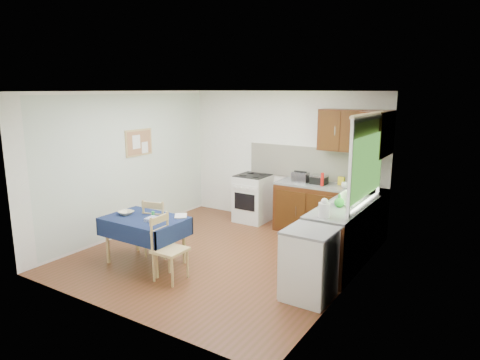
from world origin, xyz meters
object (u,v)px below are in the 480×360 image
Objects in this scene: toaster at (300,177)px; dish_rack at (344,202)px; chair_far at (158,226)px; sandwich_press at (319,179)px; dining_table at (145,225)px; chair_near at (167,246)px; kettle at (324,209)px.

toaster reaches higher than dish_rack.
chair_far is 2.91m from sandwich_press.
sandwich_press reaches higher than chair_far.
dining_table is 2.97× the size of dish_rack.
dining_table is 1.30× the size of chair_near.
chair_near is 2.91m from toaster.
dining_table is at bearing -135.10° from dish_rack.
kettle is at bearing -60.86° from chair_near.
chair_far is at bearing -141.11° from dish_rack.
sandwich_press is (1.65, 2.34, 0.50)m from chair_far.
kettle is (1.13, -1.74, 0.01)m from toaster.
sandwich_press is at bearing 114.01° from kettle.
dining_table is at bearing 83.67° from chair_far.
chair_near reaches higher than dining_table.
dish_rack is at bearing -57.80° from toaster.
chair_far is 2.66m from toaster.
chair_far is 3.58× the size of kettle.
dining_table is at bearing -161.47° from kettle.
toaster reaches higher than sandwich_press.
dish_rack reaches higher than dining_table.
toaster is 2.07m from kettle.
dining_table is 0.34m from chair_far.
chair_far reaches higher than dining_table.
toaster is (0.65, 2.79, 0.53)m from chair_near.
sandwich_press is at bearing 54.00° from dining_table.
chair_far is 2.31× the size of dish_rack.
dining_table is 4.60× the size of kettle.
dish_rack is (1.78, 1.84, 0.45)m from chair_near.
chair_near is at bearing -149.46° from kettle.
chair_near is at bearing 126.41° from chair_far.
kettle is (-0.00, -0.79, 0.09)m from dish_rack.
chair_far is at bearing -168.68° from kettle.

